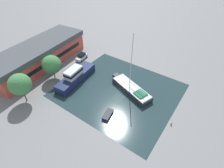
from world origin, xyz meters
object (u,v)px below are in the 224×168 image
(quay_tree_near_building, at_px, (52,65))
(parked_car, at_px, (82,57))
(motor_cruiser, at_px, (76,76))
(quay_tree_by_water, at_px, (20,84))
(small_dinghy, at_px, (108,115))
(sailboat_moored, at_px, (131,89))
(warehouse_building, at_px, (39,55))

(quay_tree_near_building, distance_m, parked_car, 11.60)
(parked_car, bearing_deg, motor_cruiser, 116.12)
(quay_tree_by_water, distance_m, motor_cruiser, 12.95)
(quay_tree_by_water, height_order, small_dinghy, quay_tree_by_water)
(quay_tree_by_water, bearing_deg, sailboat_moored, -46.88)
(sailboat_moored, height_order, motor_cruiser, sailboat_moored)
(warehouse_building, distance_m, sailboat_moored, 28.35)
(warehouse_building, bearing_deg, quay_tree_by_water, -144.74)
(sailboat_moored, height_order, small_dinghy, sailboat_moored)
(warehouse_building, bearing_deg, parked_car, -47.55)
(quay_tree_near_building, relative_size, motor_cruiser, 0.50)
(parked_car, height_order, small_dinghy, parked_car)
(quay_tree_by_water, relative_size, motor_cruiser, 0.55)
(quay_tree_near_building, bearing_deg, small_dinghy, -96.85)
(warehouse_building, xyz_separation_m, sailboat_moored, (4.96, -27.82, -2.27))
(parked_car, xyz_separation_m, motor_cruiser, (-8.77, -6.13, 0.59))
(parked_car, relative_size, sailboat_moored, 0.32)
(warehouse_building, relative_size, parked_car, 6.45)
(quay_tree_near_building, bearing_deg, motor_cruiser, -67.19)
(warehouse_building, height_order, quay_tree_by_water, quay_tree_by_water)
(quay_tree_near_building, xyz_separation_m, parked_car, (11.09, 0.61, -3.33))
(parked_car, bearing_deg, quay_tree_near_building, 84.30)
(motor_cruiser, bearing_deg, quay_tree_near_building, 16.34)
(motor_cruiser, bearing_deg, parked_car, -61.52)
(quay_tree_near_building, relative_size, sailboat_moored, 0.45)
(quay_tree_by_water, height_order, motor_cruiser, quay_tree_by_water)
(quay_tree_near_building, relative_size, quay_tree_by_water, 0.91)
(sailboat_moored, relative_size, motor_cruiser, 1.12)
(warehouse_building, xyz_separation_m, small_dinghy, (-4.49, -27.82, -2.71))
(warehouse_building, xyz_separation_m, quay_tree_near_building, (-2.19, -8.63, 1.14))
(small_dinghy, bearing_deg, sailboat_moored, 78.84)
(parked_car, xyz_separation_m, sailboat_moored, (-3.94, -19.79, -0.08))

